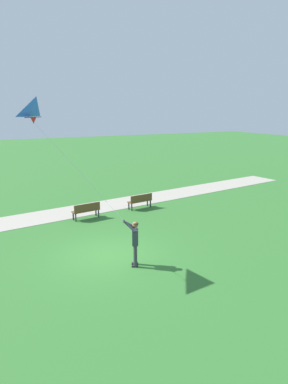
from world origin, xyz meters
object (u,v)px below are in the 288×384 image
Objects in this scene: person_kite_flyer at (135,239)px; flying_kite at (37,110)px; park_bench_near_walkway at (86,210)px; park_bench_far_walkway at (140,200)px.

flying_kite is at bearing -115.51° from person_kite_flyer.
park_bench_near_walkway is 1.00× the size of park_bench_far_walkway.
park_bench_near_walkway and park_bench_far_walkway have the same top height.
flying_kite is 2.87× the size of park_bench_far_walkway.
flying_kite is 7.83m from park_bench_near_walkway.
flying_kite reaches higher than park_bench_near_walkway.
flying_kite is 9.99m from park_bench_far_walkway.
park_bench_far_walkway is (-0.44, 3.47, 0.00)m from park_bench_near_walkway.
person_kite_flyer is 5.70m from flying_kite.
park_bench_near_walkway is at bearing 178.24° from person_kite_flyer.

